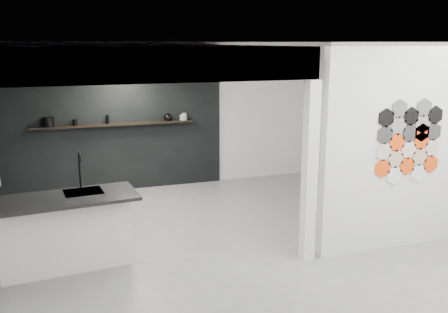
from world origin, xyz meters
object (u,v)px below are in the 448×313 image
at_px(glass_bowl, 183,117).
at_px(partition_panel, 403,148).
at_px(stockpot, 48,122).
at_px(bottle_dark, 107,119).
at_px(utensil_cup, 75,122).
at_px(glass_vase, 184,116).
at_px(kitchen_island, 65,230).
at_px(kettle, 168,117).

bearing_deg(glass_bowl, partition_panel, -61.56).
bearing_deg(partition_panel, stockpot, 139.83).
xyz_separation_m(partition_panel, bottle_dark, (-3.54, 3.87, 0.00)).
bearing_deg(stockpot, bottle_dark, 0.00).
height_order(stockpot, utensil_cup, stockpot).
bearing_deg(glass_bowl, glass_vase, 0.00).
relative_size(kitchen_island, kettle, 11.27).
xyz_separation_m(kitchen_island, stockpot, (-0.15, 3.12, 0.92)).
relative_size(stockpot, utensil_cup, 1.94).
xyz_separation_m(partition_panel, kettle, (-2.40, 3.87, -0.01)).
xyz_separation_m(kitchen_island, bottle_dark, (0.89, 3.12, 0.92)).
relative_size(kitchen_island, glass_bowl, 12.97).
height_order(partition_panel, kitchen_island, partition_panel).
distance_m(partition_panel, kitchen_island, 4.58).
bearing_deg(partition_panel, kettle, 121.84).
height_order(kettle, bottle_dark, bottle_dark).
bearing_deg(kettle, partition_panel, -54.32).
relative_size(stockpot, bottle_dark, 1.27).
bearing_deg(glass_bowl, utensil_cup, 180.00).
height_order(glass_bowl, bottle_dark, bottle_dark).
bearing_deg(stockpot, utensil_cup, 0.00).
bearing_deg(kettle, glass_vase, 3.84).
bearing_deg(partition_panel, bottle_dark, 132.48).
distance_m(stockpot, glass_bowl, 2.49).
distance_m(glass_bowl, glass_vase, 0.03).
bearing_deg(stockpot, kettle, 0.00).
distance_m(glass_bowl, utensil_cup, 2.03).
xyz_separation_m(partition_panel, glass_vase, (-2.08, 3.87, -0.01)).
height_order(glass_bowl, utensil_cup, utensil_cup).
relative_size(kettle, glass_vase, 1.21).
xyz_separation_m(kitchen_island, glass_vase, (2.35, 3.12, 0.90)).
xyz_separation_m(kitchen_island, kettle, (2.03, 3.12, 0.90)).
relative_size(stockpot, kettle, 1.26).
bearing_deg(bottle_dark, glass_bowl, 0.00).
bearing_deg(utensil_cup, kettle, 0.00).
bearing_deg(bottle_dark, kettle, 0.00).
bearing_deg(kitchen_island, kettle, 51.76).
xyz_separation_m(glass_vase, utensil_cup, (-2.05, 0.00, -0.01)).
distance_m(kettle, utensil_cup, 1.72).
distance_m(stockpot, bottle_dark, 1.04).
height_order(kitchen_island, bottle_dark, bottle_dark).
bearing_deg(stockpot, glass_bowl, 0.00).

